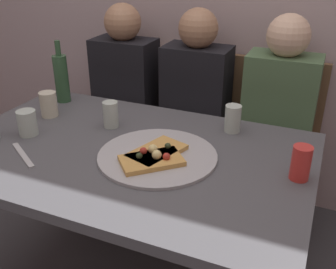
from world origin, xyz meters
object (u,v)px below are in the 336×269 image
object	(u,v)px
guest_in_beanie	(190,110)
table_knife	(23,155)
pizza_slice_extra	(156,152)
wine_bottle	(61,78)
short_glass	(27,123)
tumbler_near	(49,104)
wine_glass	(233,119)
chair_left	(132,109)
chair_right	(277,134)
pizza_tray	(157,156)
guest_by_wall	(275,123)
guest_in_sweater	(119,98)
tumbler_far	(111,114)
dining_table	(128,167)
pizza_slice_last	(152,160)
chair_middle	(198,121)
soda_can	(301,163)

from	to	relation	value
guest_in_beanie	table_knife	bearing A→B (deg)	69.06
pizza_slice_extra	table_knife	bearing A→B (deg)	-158.11
wine_bottle	short_glass	world-z (taller)	wine_bottle
wine_bottle	tumbler_near	bearing A→B (deg)	-72.75
wine_glass	short_glass	size ratio (longest dim) A/B	1.09
short_glass	chair_left	distance (m)	0.94
tumbler_near	chair_right	bearing A→B (deg)	36.42
short_glass	wine_bottle	bearing A→B (deg)	105.18
pizza_tray	guest_by_wall	distance (m)	0.79
table_knife	guest_in_sweater	xyz separation A→B (m)	(-0.10, 0.90, -0.10)
tumbler_far	guest_by_wall	size ratio (longest dim) A/B	0.10
dining_table	guest_by_wall	world-z (taller)	guest_by_wall
guest_in_sweater	short_glass	bearing A→B (deg)	90.07
pizza_tray	short_glass	bearing A→B (deg)	-176.47
pizza_slice_last	tumbler_near	world-z (taller)	tumbler_near
pizza_tray	pizza_slice_last	size ratio (longest dim) A/B	1.80
guest_in_beanie	guest_by_wall	world-z (taller)	same
dining_table	chair_middle	distance (m)	0.86
wine_glass	guest_in_beanie	size ratio (longest dim) A/B	0.10
pizza_slice_extra	tumbler_near	size ratio (longest dim) A/B	2.17
chair_middle	chair_left	bearing A→B (deg)	0.00
tumbler_far	chair_left	size ratio (longest dim) A/B	0.13
table_knife	chair_left	xyz separation A→B (m)	(-0.10, 1.05, -0.23)
pizza_slice_extra	tumbler_near	distance (m)	0.64
pizza_tray	chair_middle	distance (m)	0.90
guest_in_beanie	tumbler_far	bearing A→B (deg)	72.45
table_knife	wine_glass	bearing A→B (deg)	70.22
pizza_tray	guest_by_wall	world-z (taller)	guest_by_wall
table_knife	chair_right	bearing A→B (deg)	85.01
pizza_slice_last	chair_left	distance (m)	1.12
wine_bottle	table_knife	size ratio (longest dim) A/B	1.40
wine_glass	table_knife	size ratio (longest dim) A/B	0.53
guest_in_beanie	tumbler_near	bearing A→B (deg)	48.07
tumbler_far	chair_middle	bearing A→B (deg)	76.13
pizza_tray	wine_glass	distance (m)	0.39
soda_can	wine_glass	bearing A→B (deg)	137.95
pizza_slice_last	guest_by_wall	distance (m)	0.84
chair_right	guest_by_wall	world-z (taller)	guest_by_wall
short_glass	chair_middle	xyz separation A→B (m)	(0.45, 0.90, -0.28)
pizza_slice_last	guest_by_wall	world-z (taller)	guest_by_wall
short_glass	chair_right	xyz separation A→B (m)	(0.90, 0.90, -0.28)
pizza_slice_extra	guest_in_beanie	distance (m)	0.73
pizza_tray	pizza_slice_extra	bearing A→B (deg)	-166.50
soda_can	pizza_slice_extra	bearing A→B (deg)	-173.58
pizza_slice_last	guest_in_sweater	xyz separation A→B (m)	(-0.59, 0.77, -0.12)
guest_in_sweater	guest_in_beanie	bearing A→B (deg)	-180.00
chair_left	guest_in_beanie	size ratio (longest dim) A/B	0.77
tumbler_near	chair_middle	world-z (taller)	chair_middle
chair_right	guest_in_sweater	xyz separation A→B (m)	(-0.91, -0.15, 0.13)
pizza_slice_extra	wine_bottle	distance (m)	0.76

